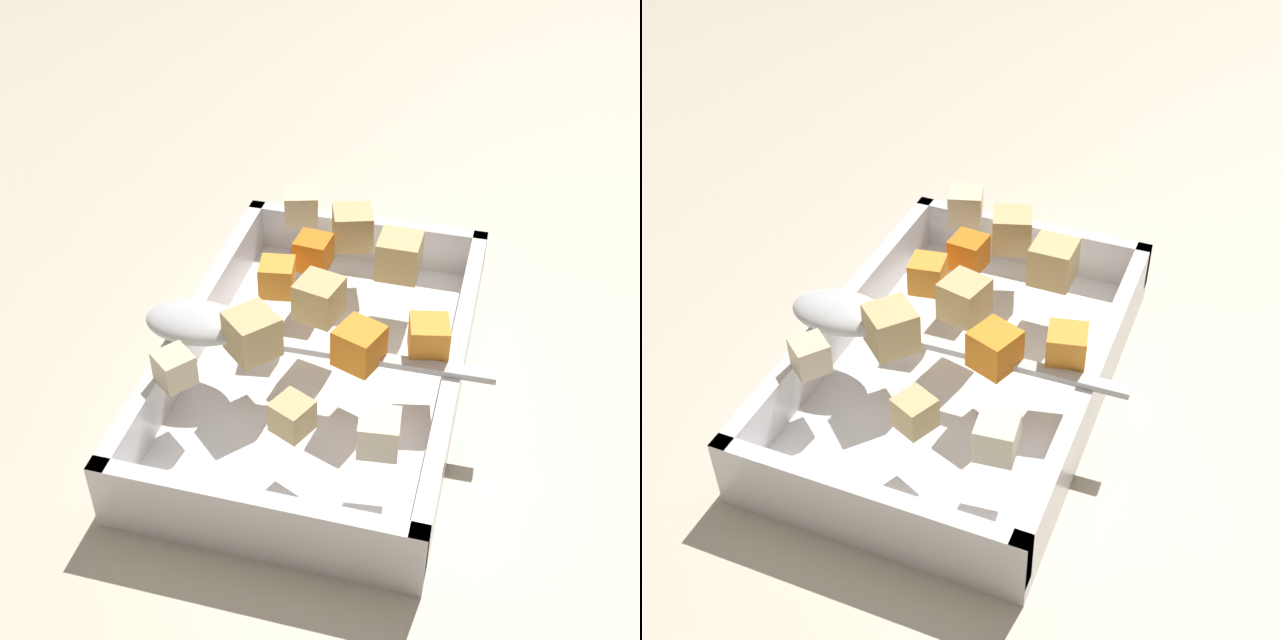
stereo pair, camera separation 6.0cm
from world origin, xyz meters
The scene contains 15 objects.
ground_plane centered at (0.00, 0.00, 0.00)m, with size 4.00×4.00×0.00m, color #BCB29E.
baking_dish centered at (0.02, 0.02, 0.02)m, with size 0.33×0.21×0.05m.
carrot_chunk_back_center centered at (-0.01, -0.02, 0.07)m, with size 0.03×0.03×0.03m, color orange.
carrot_chunk_corner_nw centered at (0.05, 0.06, 0.07)m, with size 0.03×0.03×0.03m, color orange.
carrot_chunk_mid_right centered at (0.01, -0.06, 0.07)m, with size 0.03×0.03×0.03m, color orange.
carrot_chunk_rim_edge centered at (0.09, 0.04, 0.07)m, with size 0.03×0.03×0.03m, color orange.
potato_chunk_near_left centered at (-0.09, -0.05, 0.07)m, with size 0.03×0.03×0.03m, color beige.
potato_chunk_front_center centered at (0.13, 0.02, 0.07)m, with size 0.03×0.03×0.03m, color tan.
potato_chunk_corner_ne centered at (0.03, 0.02, 0.07)m, with size 0.03×0.03×0.03m, color tan.
potato_chunk_mid_left centered at (-0.06, 0.10, 0.07)m, with size 0.02×0.02×0.02m, color beige.
potato_chunk_near_spoon centered at (0.16, 0.07, 0.07)m, with size 0.03×0.03×0.03m, color beige.
potato_chunk_heap_top centered at (-0.02, 0.06, 0.07)m, with size 0.03×0.03×0.03m, color tan.
potato_chunk_near_right centered at (-0.08, 0.01, 0.07)m, with size 0.02×0.02×0.02m, color tan.
potato_chunk_far_left centered at (0.10, -0.02, 0.07)m, with size 0.03×0.03×0.03m, color tan.
serving_spoon centered at (-0.01, 0.09, 0.06)m, with size 0.05×0.25×0.02m.
Camera 2 is at (-0.42, -0.16, 0.44)m, focal length 47.43 mm.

